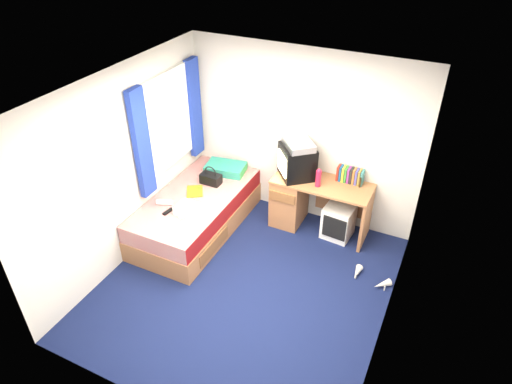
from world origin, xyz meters
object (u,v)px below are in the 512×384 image
at_px(picture_frame, 361,181).
at_px(handbag, 211,178).
at_px(aerosol_can, 315,171).
at_px(towel, 189,209).
at_px(colour_swatch_fan, 179,215).
at_px(vcr, 298,144).
at_px(magazine, 195,191).
at_px(pillow, 226,168).
at_px(bed, 197,212).
at_px(remote_control, 168,211).
at_px(water_bottle, 165,202).
at_px(storage_cube, 338,221).
at_px(desk, 302,199).
at_px(crt_tv, 297,161).
at_px(white_heels, 369,278).

distance_m(picture_frame, handbag, 2.02).
bearing_deg(handbag, aerosol_can, 19.20).
bearing_deg(towel, colour_swatch_fan, -129.78).
height_order(vcr, magazine, vcr).
xyz_separation_m(handbag, towel, (0.10, -0.71, -0.03)).
distance_m(pillow, aerosol_can, 1.34).
height_order(bed, remote_control, remote_control).
height_order(water_bottle, colour_swatch_fan, water_bottle).
distance_m(bed, vcr, 1.67).
distance_m(storage_cube, magazine, 1.97).
distance_m(desk, crt_tv, 0.57).
xyz_separation_m(towel, water_bottle, (-0.38, 0.01, -0.02)).
xyz_separation_m(picture_frame, towel, (-1.84, -1.23, -0.23)).
height_order(water_bottle, white_heels, water_bottle).
distance_m(towel, water_bottle, 0.38).
bearing_deg(desk, pillow, -179.08).
distance_m(crt_tv, towel, 1.53).
bearing_deg(storage_cube, bed, -154.03).
bearing_deg(picture_frame, handbag, -170.85).
relative_size(bed, desk, 1.54).
bearing_deg(colour_swatch_fan, magazine, 100.85).
bearing_deg(picture_frame, white_heels, -69.22).
height_order(picture_frame, towel, picture_frame).
distance_m(handbag, white_heels, 2.47).
bearing_deg(crt_tv, magazine, -101.14).
xyz_separation_m(pillow, crt_tv, (1.07, 0.02, 0.37)).
relative_size(aerosol_can, handbag, 0.66).
height_order(handbag, remote_control, handbag).
bearing_deg(vcr, desk, 46.86).
height_order(desk, magazine, desk).
bearing_deg(colour_swatch_fan, towel, 50.22).
distance_m(pillow, desk, 1.19).
xyz_separation_m(picture_frame, colour_swatch_fan, (-1.93, -1.34, -0.27)).
bearing_deg(aerosol_can, magazine, -153.24).
height_order(pillow, storage_cube, pillow).
bearing_deg(bed, colour_swatch_fan, -84.09).
relative_size(magazine, colour_swatch_fan, 1.27).
height_order(aerosol_can, towel, aerosol_can).
height_order(crt_tv, water_bottle, crt_tv).
bearing_deg(remote_control, magazine, 93.36).
height_order(storage_cube, colour_swatch_fan, colour_swatch_fan).
relative_size(handbag, colour_swatch_fan, 1.30).
bearing_deg(white_heels, vcr, 149.96).
height_order(crt_tv, towel, crt_tv).
bearing_deg(remote_control, picture_frame, 41.97).
distance_m(pillow, colour_swatch_fan, 1.18).
bearing_deg(handbag, bed, -94.81).
xyz_separation_m(bed, white_heels, (2.41, 0.01, -0.23)).
bearing_deg(handbag, remote_control, -99.34).
distance_m(aerosol_can, water_bottle, 2.01).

